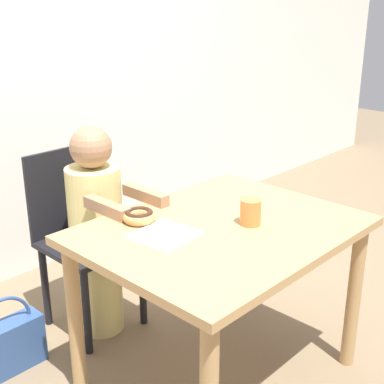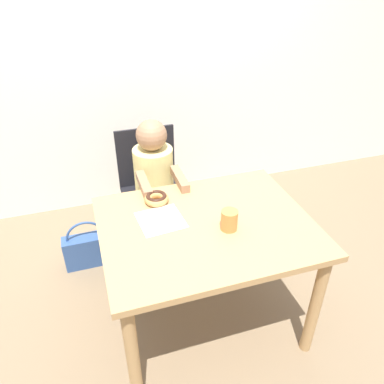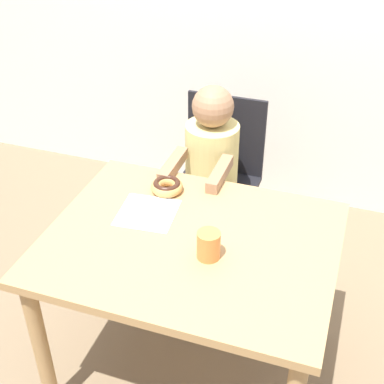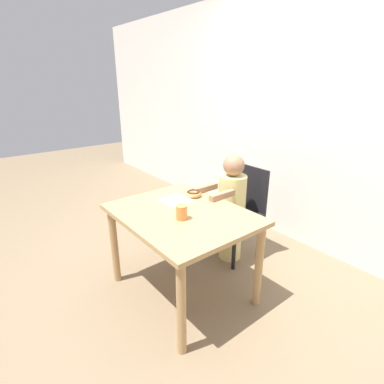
% 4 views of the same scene
% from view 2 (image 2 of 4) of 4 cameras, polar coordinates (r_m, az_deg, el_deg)
% --- Properties ---
extents(ground_plane, '(12.00, 12.00, 0.00)m').
position_cam_2_polar(ground_plane, '(2.38, 1.86, -18.61)').
color(ground_plane, '#7A664C').
extents(wall_back, '(8.00, 0.05, 2.50)m').
position_cam_2_polar(wall_back, '(2.99, -7.76, 20.63)').
color(wall_back, silver).
rests_on(wall_back, ground_plane).
extents(dining_table, '(1.06, 0.84, 0.71)m').
position_cam_2_polar(dining_table, '(1.94, 2.18, -7.27)').
color(dining_table, tan).
rests_on(dining_table, ground_plane).
extents(chair, '(0.40, 0.41, 0.88)m').
position_cam_2_polar(chair, '(2.61, -6.15, 0.15)').
color(chair, black).
rests_on(chair, ground_plane).
extents(child_figure, '(0.26, 0.49, 1.02)m').
position_cam_2_polar(child_figure, '(2.48, -5.63, -0.11)').
color(child_figure, '#E0D17F').
rests_on(child_figure, ground_plane).
extents(donut, '(0.13, 0.13, 0.05)m').
position_cam_2_polar(donut, '(2.03, -5.44, -0.94)').
color(donut, tan).
rests_on(donut, dining_table).
extents(napkin, '(0.24, 0.24, 0.00)m').
position_cam_2_polar(napkin, '(1.91, -4.78, -4.27)').
color(napkin, white).
rests_on(napkin, dining_table).
extents(handbag, '(0.32, 0.11, 0.36)m').
position_cam_2_polar(handbag, '(2.71, -15.55, -8.36)').
color(handbag, '#2D4C84').
rests_on(handbag, ground_plane).
extents(cup, '(0.08, 0.08, 0.10)m').
position_cam_2_polar(cup, '(1.82, 5.70, -4.28)').
color(cup, orange).
rests_on(cup, dining_table).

